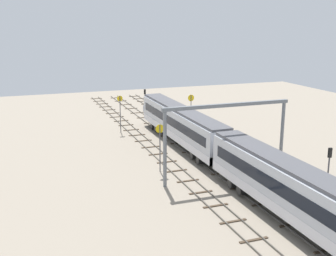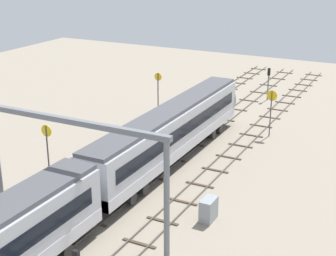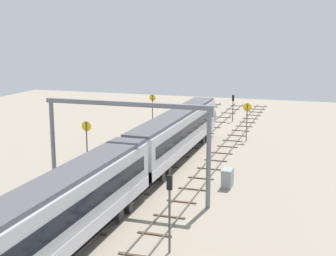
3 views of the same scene
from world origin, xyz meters
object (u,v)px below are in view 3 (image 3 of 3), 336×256
Objects in this scene: overhead_gantry at (126,129)px; speed_sign_mid_trackside at (152,110)px; relay_cabinet at (227,178)px; signal_light_trackside_approach at (233,104)px; speed_sign_near_foreground at (87,141)px; train at (136,162)px; signal_light_trackside_departure at (170,203)px; speed_sign_far_trackside at (247,116)px.

overhead_gantry reaches higher than speed_sign_mid_trackside.
relay_cabinet is at bearing -53.32° from overhead_gantry.
relay_cabinet is (-30.49, -5.03, -1.85)m from signal_light_trackside_approach.
speed_sign_mid_trackside is (17.88, 0.04, 0.02)m from speed_sign_near_foreground.
train is 9.19× the size of speed_sign_mid_trackside.
speed_sign_near_foreground reaches higher than signal_light_trackside_departure.
speed_sign_far_trackside is at bearing -162.30° from signal_light_trackside_approach.
speed_sign_mid_trackside reaches higher than speed_sign_near_foreground.
overhead_gantry reaches higher than train.
signal_light_trackside_approach is (34.37, -1.92, -0.00)m from train.
overhead_gantry is 2.83× the size of signal_light_trackside_departure.
speed_sign_near_foreground reaches higher than speed_sign_far_trackside.
relay_cabinet is (3.89, -6.95, -1.85)m from train.
train is 21.51m from speed_sign_mid_trackside.
signal_light_trackside_approach is (12.31, 3.93, -0.53)m from speed_sign_far_trackside.
speed_sign_far_trackside reaches higher than relay_cabinet.
speed_sign_far_trackside is at bearing -14.46° from overhead_gantry.
overhead_gantry reaches higher than signal_light_trackside_approach.
speed_sign_near_foreground is at bearing 94.99° from relay_cabinet.
speed_sign_far_trackside is at bearing -31.47° from speed_sign_near_foreground.
signal_light_trackside_departure is at bearing -174.76° from signal_light_trackside_approach.
speed_sign_near_foreground reaches higher than signal_light_trackside_approach.
relay_cabinet is (-18.17, -1.10, -2.38)m from speed_sign_far_trackside.
speed_sign_far_trackside is at bearing -14.85° from train.
train is at bearing 32.21° from signal_light_trackside_departure.
relay_cabinet is (13.31, -1.01, -2.40)m from signal_light_trackside_departure.
speed_sign_mid_trackside is 21.34m from relay_cabinet.
signal_light_trackside_approach reaches higher than relay_cabinet.
overhead_gantry is 10.22m from relay_cabinet.
speed_sign_mid_trackside is at bearing 150.03° from signal_light_trackside_approach.
train is at bearing -163.79° from speed_sign_mid_trackside.
speed_sign_mid_trackside reaches higher than speed_sign_far_trackside.
speed_sign_far_trackside is (22.06, -5.85, 0.53)m from train.
speed_sign_near_foreground is 1.31× the size of signal_light_trackside_approach.
signal_light_trackside_approach is at bearing -3.19° from train.
relay_cabinet is (1.13, -12.91, -2.63)m from speed_sign_near_foreground.
train is at bearing -8.47° from overhead_gantry.
signal_light_trackside_approach is at bearing -14.00° from speed_sign_near_foreground.
overhead_gantry is at bearing 37.65° from signal_light_trackside_departure.
train is 10.22× the size of signal_light_trackside_departure.
speed_sign_near_foreground is 1.07× the size of signal_light_trackside_departure.
signal_light_trackside_departure is (-9.42, -5.93, 0.55)m from train.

